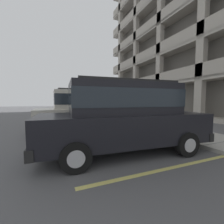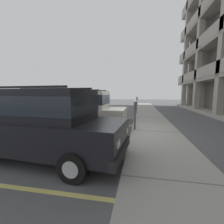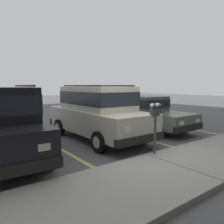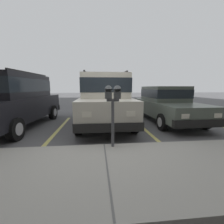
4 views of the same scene
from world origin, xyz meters
name	(u,v)px [view 4 (image 4 of 4)]	position (x,y,z in m)	size (l,w,h in m)	color
ground_plane	(104,148)	(0.00, 0.00, -0.05)	(80.00, 80.00, 0.10)	#565659
sidewalk	(107,171)	(0.00, 1.30, 0.06)	(40.00, 2.20, 0.12)	#9E9B93
parking_stall_lines	(57,132)	(1.54, -1.40, 0.00)	(12.46, 4.80, 0.01)	#DBD16B
silver_suv	(104,97)	(-0.14, -2.49, 1.09)	(2.03, 4.79, 2.03)	beige
red_sedan	(166,103)	(-2.90, -2.70, 0.82)	(1.90, 4.51, 1.54)	#5B665B
dark_hatchback	(13,99)	(3.25, -2.19, 1.09)	(2.26, 4.90, 2.03)	black
parking_meter_near	(113,102)	(-0.20, 0.35, 1.18)	(0.35, 0.12, 1.42)	#47474C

